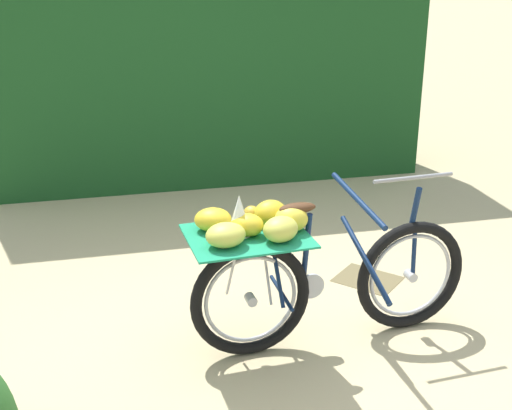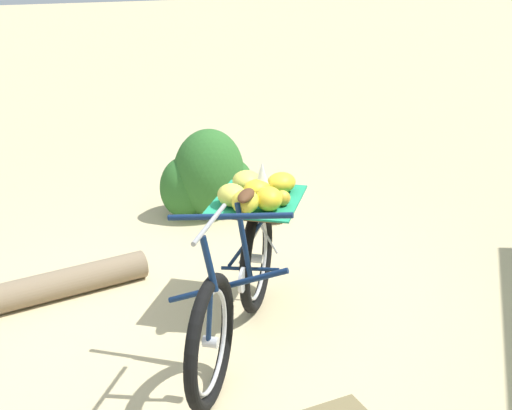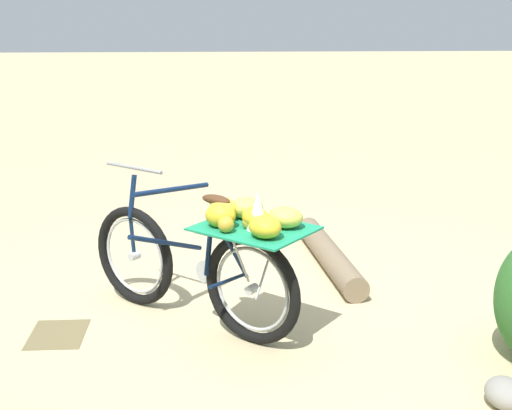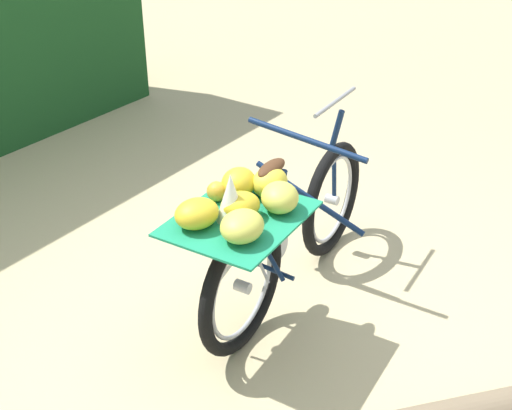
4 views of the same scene
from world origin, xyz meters
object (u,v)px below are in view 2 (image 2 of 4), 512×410
Objects in this scene: path_stone at (276,213)px; fallen_log at (40,289)px; bicycle at (243,258)px; shrub_cluster at (208,178)px.

fallen_log is at bearing -163.96° from path_stone.
bicycle is 1.85× the size of shrub_cluster.
fallen_log is 1.80× the size of shrub_cluster.
shrub_cluster reaches higher than fallen_log.
shrub_cluster is 0.70m from path_stone.
path_stone is (1.06, 1.61, -0.45)m from bicycle.
bicycle is 1.03× the size of fallen_log.
shrub_cluster is (1.66, 1.03, 0.26)m from fallen_log.
bicycle is 2.10m from shrub_cluster.
shrub_cluster reaches higher than path_stone.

